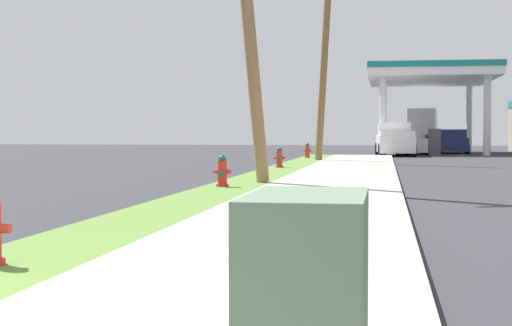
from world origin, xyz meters
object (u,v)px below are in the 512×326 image
(fire_hydrant_second, at_px, (222,173))
(utility_pole_background, at_px, (325,44))
(fire_hydrant_third, at_px, (279,158))
(truck_black_on_apron, at_px, (423,131))
(fire_hydrant_fourth, at_px, (307,151))
(car_navy_by_near_pump, at_px, (453,142))
(car_silver_by_far_pump, at_px, (410,143))
(truck_white_at_forecourt, at_px, (395,140))

(fire_hydrant_second, distance_m, utility_pole_background, 18.59)
(fire_hydrant_third, bearing_deg, truck_black_on_apron, 78.42)
(fire_hydrant_fourth, xyz_separation_m, utility_pole_background, (1.11, -3.13, 4.96))
(car_navy_by_near_pump, height_order, car_silver_by_far_pump, same)
(car_navy_by_near_pump, bearing_deg, utility_pole_background, -112.51)
(fire_hydrant_second, relative_size, truck_black_on_apron, 0.11)
(fire_hydrant_third, xyz_separation_m, fire_hydrant_fourth, (-0.08, 11.00, 0.00))
(fire_hydrant_second, bearing_deg, truck_white_at_forecourt, 81.58)
(truck_white_at_forecourt, relative_size, truck_black_on_apron, 0.84)
(car_navy_by_near_pump, relative_size, car_silver_by_far_pump, 1.01)
(fire_hydrant_third, distance_m, utility_pole_background, 9.36)
(fire_hydrant_fourth, bearing_deg, fire_hydrant_third, -89.57)
(fire_hydrant_second, bearing_deg, fire_hydrant_third, 90.13)
(fire_hydrant_third, height_order, car_navy_by_near_pump, car_navy_by_near_pump)
(truck_black_on_apron, bearing_deg, truck_white_at_forecourt, -99.73)
(fire_hydrant_third, relative_size, truck_black_on_apron, 0.11)
(truck_white_at_forecourt, bearing_deg, fire_hydrant_second, -98.42)
(truck_white_at_forecourt, distance_m, truck_black_on_apron, 13.13)
(fire_hydrant_fourth, relative_size, utility_pole_background, 0.07)
(fire_hydrant_third, distance_m, truck_white_at_forecourt, 19.40)
(truck_white_at_forecourt, bearing_deg, car_navy_by_near_pump, 58.20)
(utility_pole_background, xyz_separation_m, car_navy_by_near_pump, (7.17, 17.31, -4.69))
(utility_pole_background, distance_m, car_navy_by_near_pump, 19.32)
(utility_pole_background, bearing_deg, truck_black_on_apron, 77.08)
(fire_hydrant_third, distance_m, car_navy_by_near_pump, 26.49)
(fire_hydrant_third, height_order, utility_pole_background, utility_pole_background)
(fire_hydrant_fourth, bearing_deg, truck_white_at_forecourt, 60.98)
(utility_pole_background, xyz_separation_m, truck_white_at_forecourt, (3.28, 11.04, -4.50))
(fire_hydrant_second, xyz_separation_m, fire_hydrant_third, (-0.02, 10.02, 0.00))
(car_navy_by_near_pump, bearing_deg, fire_hydrant_third, -108.03)
(fire_hydrant_second, distance_m, truck_black_on_apron, 42.37)
(utility_pole_background, bearing_deg, fire_hydrant_third, -97.41)
(car_navy_by_near_pump, relative_size, truck_white_at_forecourt, 0.83)
(fire_hydrant_second, distance_m, truck_white_at_forecourt, 29.25)
(fire_hydrant_third, bearing_deg, utility_pole_background, 82.59)
(truck_black_on_apron, bearing_deg, car_navy_by_near_pump, -75.85)
(utility_pole_background, xyz_separation_m, truck_black_on_apron, (5.50, 23.96, -3.92))
(fire_hydrant_fourth, distance_m, car_silver_by_far_pump, 11.97)
(fire_hydrant_fourth, distance_m, truck_black_on_apron, 21.88)
(fire_hydrant_third, distance_m, car_silver_by_far_pump, 22.33)
(truck_white_at_forecourt, bearing_deg, fire_hydrant_third, -102.83)
(fire_hydrant_second, relative_size, fire_hydrant_third, 1.00)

